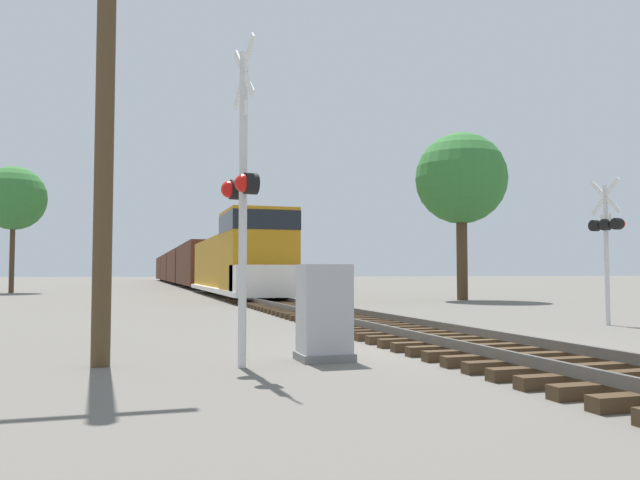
{
  "coord_description": "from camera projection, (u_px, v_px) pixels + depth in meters",
  "views": [
    {
      "loc": [
        -5.58,
        -10.16,
        1.36
      ],
      "look_at": [
        -0.78,
        5.7,
        2.22
      ],
      "focal_mm": 35.0,
      "sensor_mm": 36.0,
      "label": 1
    }
  ],
  "objects": [
    {
      "name": "tree_mid_background",
      "position": [
        13.0,
        198.0,
        41.92
      ],
      "size": [
        4.29,
        4.29,
        8.51
      ],
      "color": "#473521",
      "rests_on": "ground"
    },
    {
      "name": "relay_cabinet",
      "position": [
        324.0,
        313.0,
        9.66
      ],
      "size": [
        0.82,
        0.71,
        1.48
      ],
      "color": "slate",
      "rests_on": "ground"
    },
    {
      "name": "ground_plane",
      "position": [
        452.0,
        348.0,
        11.26
      ],
      "size": [
        400.0,
        400.0,
        0.0
      ],
      "primitive_type": "plane",
      "color": "#666059"
    },
    {
      "name": "freight_train",
      "position": [
        185.0,
        267.0,
        68.28
      ],
      "size": [
        3.04,
        89.08,
        4.23
      ],
      "color": "#B77A14",
      "rests_on": "ground"
    },
    {
      "name": "tree_far_right",
      "position": [
        461.0,
        179.0,
        30.98
      ],
      "size": [
        4.53,
        4.53,
        8.31
      ],
      "color": "#473521",
      "rests_on": "ground"
    },
    {
      "name": "rail_track_bed",
      "position": [
        452.0,
        340.0,
        11.26
      ],
      "size": [
        2.6,
        160.0,
        0.31
      ],
      "color": "#42301E",
      "rests_on": "ground"
    },
    {
      "name": "crossing_signal_near",
      "position": [
        241.0,
        189.0,
        9.02
      ],
      "size": [
        0.43,
        1.01,
        4.75
      ],
      "rotation": [
        0.0,
        0.0,
        -1.44
      ],
      "color": "silver",
      "rests_on": "ground"
    },
    {
      "name": "crossing_signal_far",
      "position": [
        607.0,
        233.0,
        16.21
      ],
      "size": [
        0.42,
        1.01,
        3.8
      ],
      "rotation": [
        0.0,
        0.0,
        1.69
      ],
      "color": "silver",
      "rests_on": "ground"
    },
    {
      "name": "utility_pole",
      "position": [
        105.0,
        100.0,
        9.2
      ],
      "size": [
        1.8,
        0.27,
        7.54
      ],
      "color": "#4C3A23",
      "rests_on": "ground"
    }
  ]
}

